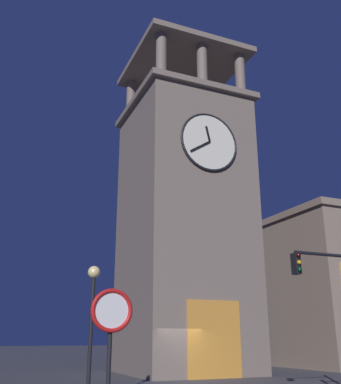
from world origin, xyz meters
name	(u,v)px	position (x,y,z in m)	size (l,w,h in m)	color
ground_plane	(186,381)	(0.00, 0.00, 0.00)	(200.00, 200.00, 0.00)	#424247
clocktower	(184,222)	(-2.02, -4.36, 9.27)	(7.66, 8.02, 23.87)	#75665B
traffic_signal_mid	(336,294)	(-2.04, 8.68, 3.57)	(2.70, 0.41, 5.53)	black
street_lamp	(92,303)	(6.20, 5.68, 3.20)	(0.44, 0.44, 4.51)	black
no_horn_sign	(111,324)	(7.69, 13.50, 2.29)	(0.78, 0.14, 2.92)	black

